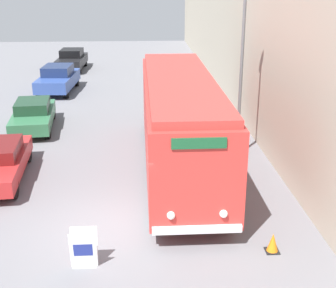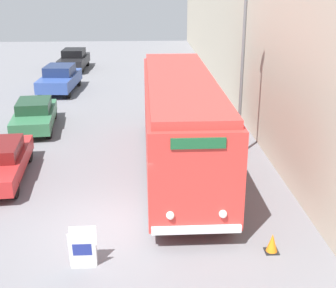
# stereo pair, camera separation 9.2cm
# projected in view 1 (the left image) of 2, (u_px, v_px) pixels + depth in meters

# --- Properties ---
(ground_plane) EXTENTS (80.00, 80.00, 0.00)m
(ground_plane) POSITION_uv_depth(u_px,v_px,m) (110.00, 229.00, 13.52)
(ground_plane) COLOR slate
(building_wall_right) EXTENTS (0.30, 60.00, 7.38)m
(building_wall_right) POSITION_uv_depth(u_px,v_px,m) (249.00, 47.00, 21.98)
(building_wall_right) COLOR #B2A893
(building_wall_right) RESTS_ON ground_plane
(vintage_bus) EXTENTS (2.52, 10.97, 3.50)m
(vintage_bus) POSITION_uv_depth(u_px,v_px,m) (180.00, 120.00, 16.98)
(vintage_bus) COLOR black
(vintage_bus) RESTS_ON ground_plane
(sign_board) EXTENTS (0.67, 0.39, 1.04)m
(sign_board) POSITION_uv_depth(u_px,v_px,m) (84.00, 249.00, 11.61)
(sign_board) COLOR gray
(sign_board) RESTS_ON ground_plane
(streetlamp) EXTENTS (0.36, 0.36, 6.66)m
(streetlamp) POSITION_uv_depth(u_px,v_px,m) (242.00, 49.00, 17.51)
(streetlamp) COLOR #595E60
(streetlamp) RESTS_ON ground_plane
(parked_car_mid) EXTENTS (2.16, 4.50, 1.35)m
(parked_car_mid) POSITION_uv_depth(u_px,v_px,m) (33.00, 115.00, 21.98)
(parked_car_mid) COLOR black
(parked_car_mid) RESTS_ON ground_plane
(parked_car_far) EXTENTS (2.22, 4.71, 1.62)m
(parked_car_far) POSITION_uv_depth(u_px,v_px,m) (58.00, 79.00, 28.92)
(parked_car_far) COLOR black
(parked_car_far) RESTS_ON ground_plane
(parked_car_distant) EXTENTS (2.00, 4.41, 1.54)m
(parked_car_distant) POSITION_uv_depth(u_px,v_px,m) (72.00, 59.00, 35.60)
(parked_car_distant) COLOR black
(parked_car_distant) RESTS_ON ground_plane
(traffic_cone) EXTENTS (0.36, 0.36, 0.53)m
(traffic_cone) POSITION_uv_depth(u_px,v_px,m) (273.00, 243.00, 12.33)
(traffic_cone) COLOR black
(traffic_cone) RESTS_ON ground_plane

